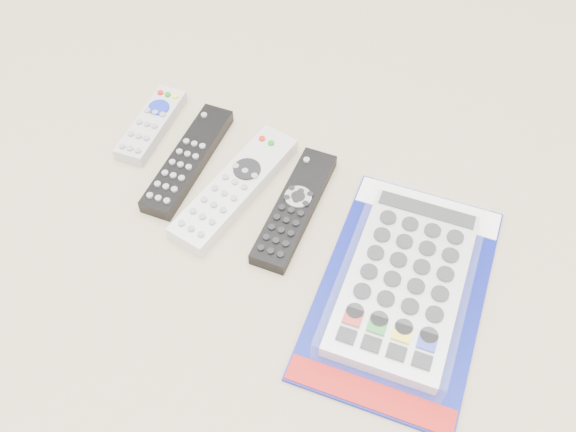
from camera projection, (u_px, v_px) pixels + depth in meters
The scene contains 5 objects.
remote_small_grey at pixel (151, 125), 0.94m from camera, with size 0.07×0.15×0.02m.
remote_slim_black at pixel (188, 160), 0.90m from camera, with size 0.08×0.21×0.02m.
remote_silver_dvd at pixel (235, 188), 0.87m from camera, with size 0.07×0.23×0.03m.
remote_large_black at pixel (295, 208), 0.85m from camera, with size 0.08×0.20×0.02m.
jumbo_remote_packaged at pixel (405, 281), 0.77m from camera, with size 0.24×0.35×0.04m.
Camera 1 is at (0.30, -0.40, 0.68)m, focal length 40.00 mm.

